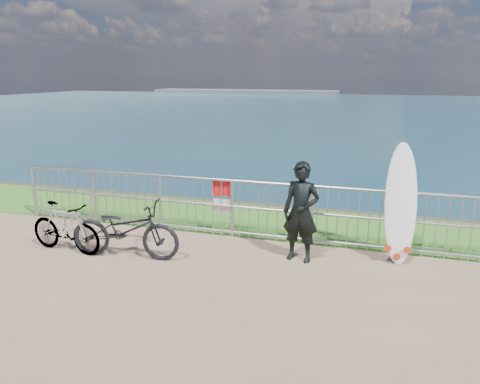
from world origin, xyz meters
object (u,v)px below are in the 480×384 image
(surfboard, at_px, (400,208))
(bicycle_far, at_px, (65,227))
(bicycle_near, at_px, (125,230))
(surfer, at_px, (301,212))

(surfboard, distance_m, bicycle_far, 5.66)
(bicycle_near, distance_m, bicycle_far, 1.14)
(surfer, distance_m, bicycle_near, 2.94)
(surfer, xyz_separation_m, surfboard, (1.54, 0.44, 0.08))
(surfboard, relative_size, bicycle_far, 1.34)
(bicycle_far, bearing_deg, bicycle_near, -79.32)
(surfer, xyz_separation_m, bicycle_near, (-2.82, -0.75, -0.34))
(surfboard, xyz_separation_m, bicycle_near, (-4.37, -1.20, -0.42))
(surfer, distance_m, bicycle_far, 4.06)
(surfboard, bearing_deg, bicycle_far, -166.94)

